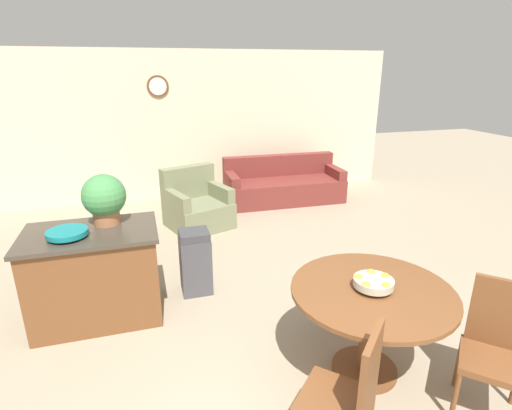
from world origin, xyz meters
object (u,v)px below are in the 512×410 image
object	(u,v)px
dining_chair_near_left	(349,394)
teal_bowl	(67,233)
dining_table	(371,309)
trash_bin	(195,262)
fruit_bowl	(373,282)
potted_plant	(104,198)
dining_chair_near_right	(495,344)
armchair	(197,207)
couch	(283,186)
kitchen_island	(96,275)

from	to	relation	value
dining_chair_near_left	teal_bowl	size ratio (longest dim) A/B	2.76
dining_table	trash_bin	world-z (taller)	dining_table
fruit_bowl	potted_plant	bearing A→B (deg)	140.90
dining_chair_near_right	fruit_bowl	xyz separation A→B (m)	(-0.66, 0.55, 0.30)
dining_chair_near_left	armchair	bearing A→B (deg)	48.96
dining_chair_near_left	couch	xyz separation A→B (m)	(1.46, 5.08, -0.25)
dining_chair_near_left	trash_bin	world-z (taller)	dining_chair_near_left
armchair	trash_bin	bearing A→B (deg)	-118.27
dining_table	kitchen_island	xyz separation A→B (m)	(-2.14, 1.45, -0.13)
kitchen_island	couch	xyz separation A→B (m)	(3.05, 2.97, -0.18)
armchair	couch	bearing A→B (deg)	5.63
teal_bowl	trash_bin	xyz separation A→B (m)	(1.17, 0.30, -0.61)
dining_chair_near_right	teal_bowl	xyz separation A→B (m)	(-2.97, 1.90, 0.44)
kitchen_island	potted_plant	world-z (taller)	potted_plant
potted_plant	dining_chair_near_right	bearing A→B (deg)	-39.29
dining_table	couch	world-z (taller)	couch
dining_table	armchair	size ratio (longest dim) A/B	1.14
kitchen_island	trash_bin	xyz separation A→B (m)	(1.00, 0.20, -0.11)
dining_chair_near_right	kitchen_island	bearing A→B (deg)	9.70
potted_plant	trash_bin	size ratio (longest dim) A/B	0.68
dining_chair_near_right	armchair	world-z (taller)	dining_chair_near_right
fruit_bowl	kitchen_island	xyz separation A→B (m)	(-2.14, 1.45, -0.37)
potted_plant	couch	world-z (taller)	potted_plant
dining_table	fruit_bowl	size ratio (longest dim) A/B	4.11
kitchen_island	potted_plant	xyz separation A→B (m)	(0.15, 0.17, 0.72)
dining_chair_near_right	dining_chair_near_left	bearing A→B (deg)	50.41
dining_table	fruit_bowl	bearing A→B (deg)	106.83
fruit_bowl	dining_chair_near_right	bearing A→B (deg)	-39.88
potted_plant	armchair	size ratio (longest dim) A/B	0.45
fruit_bowl	trash_bin	size ratio (longest dim) A/B	0.42
teal_bowl	armchair	xyz separation A→B (m)	(1.48, 2.26, -0.67)
trash_bin	couch	distance (m)	3.44
kitchen_island	armchair	xyz separation A→B (m)	(1.31, 2.16, -0.16)
dining_chair_near_left	trash_bin	size ratio (longest dim) A/B	1.37
trash_bin	potted_plant	bearing A→B (deg)	-177.39
couch	potted_plant	bearing A→B (deg)	-134.41
armchair	dining_chair_near_right	bearing A→B (deg)	-89.56
fruit_bowl	teal_bowl	bearing A→B (deg)	149.76
trash_bin	dining_chair_near_left	bearing A→B (deg)	-75.79
fruit_bowl	couch	xyz separation A→B (m)	(0.91, 4.42, -0.55)
dining_chair_near_right	trash_bin	bearing A→B (deg)	-5.52
dining_table	couch	distance (m)	4.52
kitchen_island	couch	world-z (taller)	kitchen_island
dining_chair_near_left	potted_plant	bearing A→B (deg)	77.43
kitchen_island	armchair	size ratio (longest dim) A/B	1.11
dining_chair_near_left	fruit_bowl	bearing A→B (deg)	5.48
potted_plant	trash_bin	world-z (taller)	potted_plant
kitchen_island	armchair	distance (m)	2.53
teal_bowl	armchair	size ratio (longest dim) A/B	0.33
dining_table	armchair	world-z (taller)	armchair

